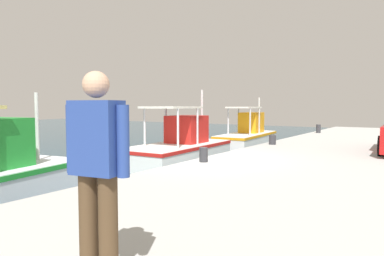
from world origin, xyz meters
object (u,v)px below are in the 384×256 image
at_px(fishing_boat_fourth, 248,136).
at_px(mooring_bollard_second, 204,155).
at_px(fishing_boat_third, 179,147).
at_px(fisherman_standing, 97,167).
at_px(mooring_bollard_fourth, 318,129).
at_px(mooring_bollard_third, 272,140).

distance_m(fishing_boat_fourth, mooring_bollard_second, 10.30).
xyz_separation_m(fishing_boat_third, fisherman_standing, (-9.23, -5.85, 1.15)).
distance_m(fishing_boat_third, mooring_bollard_fourth, 9.11).
xyz_separation_m(fishing_boat_fourth, mooring_bollard_second, (-9.78, -3.24, 0.36)).
distance_m(fishing_boat_third, fisherman_standing, 10.99).
xyz_separation_m(mooring_bollard_second, mooring_bollard_third, (5.00, 0.00, -0.01)).
height_order(fishing_boat_third, mooring_bollard_second, fishing_boat_third).
bearing_deg(mooring_bollard_second, mooring_bollard_third, 0.00).
distance_m(mooring_bollard_second, mooring_bollard_fourth, 11.91).
height_order(mooring_bollard_second, mooring_bollard_third, mooring_bollard_second).
bearing_deg(mooring_bollard_third, fisherman_standing, -166.54).
xyz_separation_m(fisherman_standing, mooring_bollard_fourth, (17.73, 2.59, -0.75)).
xyz_separation_m(mooring_bollard_second, mooring_bollard_fourth, (11.91, 0.00, 0.04)).
xyz_separation_m(fishing_boat_third, mooring_bollard_second, (-3.42, -3.26, 0.37)).
distance_m(fisherman_standing, mooring_bollard_fourth, 17.93).
bearing_deg(fishing_boat_third, mooring_bollard_third, -64.12).
bearing_deg(mooring_bollard_third, mooring_bollard_second, -180.00).
bearing_deg(mooring_bollard_second, fishing_boat_third, 43.67).
relative_size(fishing_boat_third, mooring_bollard_fourth, 11.54).
bearing_deg(mooring_bollard_fourth, mooring_bollard_second, 180.00).
bearing_deg(fisherman_standing, mooring_bollard_second, 23.99).
xyz_separation_m(fishing_boat_third, mooring_bollard_fourth, (8.50, -3.26, 0.41)).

